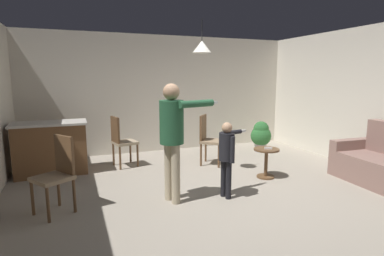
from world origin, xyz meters
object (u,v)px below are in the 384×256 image
(side_table_by_couch, at_px, (266,159))
(person_adult, at_px, (173,130))
(dining_chair_by_counter, at_px, (121,139))
(spare_remote_on_table, at_px, (268,148))
(person_child, at_px, (227,151))
(dining_chair_near_wall, at_px, (209,138))
(potted_plant_corner, at_px, (261,135))
(kitchen_counter, at_px, (51,148))
(dining_chair_centre_back, at_px, (57,172))

(side_table_by_couch, relative_size, person_adult, 0.31)
(dining_chair_by_counter, relative_size, spare_remote_on_table, 7.69)
(person_child, relative_size, dining_chair_near_wall, 1.12)
(dining_chair_by_counter, distance_m, potted_plant_corner, 3.24)
(dining_chair_near_wall, height_order, potted_plant_corner, dining_chair_near_wall)
(dining_chair_by_counter, height_order, potted_plant_corner, dining_chair_by_counter)
(person_adult, height_order, dining_chair_near_wall, person_adult)
(potted_plant_corner, bearing_deg, side_table_by_couch, -120.84)
(kitchen_counter, xyz_separation_m, person_child, (2.44, -2.17, 0.22))
(person_child, distance_m, spare_remote_on_table, 1.20)
(side_table_by_couch, bearing_deg, potted_plant_corner, 59.16)
(dining_chair_by_counter, height_order, dining_chair_near_wall, same)
(kitchen_counter, height_order, dining_chair_by_counter, dining_chair_by_counter)
(side_table_by_couch, height_order, person_child, person_child)
(side_table_by_couch, distance_m, dining_chair_near_wall, 1.30)
(person_child, height_order, spare_remote_on_table, person_child)
(person_child, relative_size, dining_chair_by_counter, 1.12)
(potted_plant_corner, bearing_deg, dining_chair_centre_back, -156.83)
(dining_chair_by_counter, bearing_deg, kitchen_counter, -103.28)
(dining_chair_centre_back, distance_m, potted_plant_corner, 4.70)
(side_table_by_couch, distance_m, spare_remote_on_table, 0.22)
(person_adult, distance_m, dining_chair_by_counter, 2.10)
(person_adult, xyz_separation_m, person_child, (0.77, -0.15, -0.34))
(person_adult, distance_m, dining_chair_centre_back, 1.59)
(kitchen_counter, height_order, side_table_by_couch, kitchen_counter)
(person_child, height_order, dining_chair_centre_back, person_child)
(person_adult, relative_size, dining_chair_near_wall, 1.67)
(side_table_by_couch, height_order, dining_chair_centre_back, dining_chair_centre_back)
(side_table_by_couch, relative_size, dining_chair_by_counter, 0.52)
(spare_remote_on_table, bearing_deg, side_table_by_couch, 94.86)
(dining_chair_near_wall, xyz_separation_m, spare_remote_on_table, (0.60, -1.18, -0.01))
(dining_chair_by_counter, relative_size, potted_plant_corner, 1.37)
(kitchen_counter, distance_m, person_child, 3.27)
(kitchen_counter, distance_m, dining_chair_centre_back, 1.82)
(kitchen_counter, bearing_deg, spare_remote_on_table, -25.22)
(side_table_by_couch, bearing_deg, kitchen_counter, 155.35)
(dining_chair_near_wall, relative_size, spare_remote_on_table, 7.69)
(dining_chair_by_counter, relative_size, dining_chair_centre_back, 1.00)
(spare_remote_on_table, bearing_deg, kitchen_counter, 154.78)
(dining_chair_by_counter, distance_m, dining_chair_centre_back, 2.10)
(kitchen_counter, relative_size, dining_chair_centre_back, 1.26)
(potted_plant_corner, bearing_deg, spare_remote_on_table, -120.09)
(kitchen_counter, relative_size, dining_chair_by_counter, 1.26)
(side_table_by_couch, relative_size, spare_remote_on_table, 4.00)
(person_adult, xyz_separation_m, dining_chair_near_wall, (1.24, 1.54, -0.49))
(dining_chair_centre_back, bearing_deg, spare_remote_on_table, -120.76)
(dining_chair_by_counter, xyz_separation_m, dining_chair_near_wall, (1.66, -0.46, 0.00))
(dining_chair_centre_back, bearing_deg, potted_plant_corner, -100.36)
(person_adult, xyz_separation_m, spare_remote_on_table, (1.84, 0.36, -0.50))
(dining_chair_centre_back, relative_size, potted_plant_corner, 1.37)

